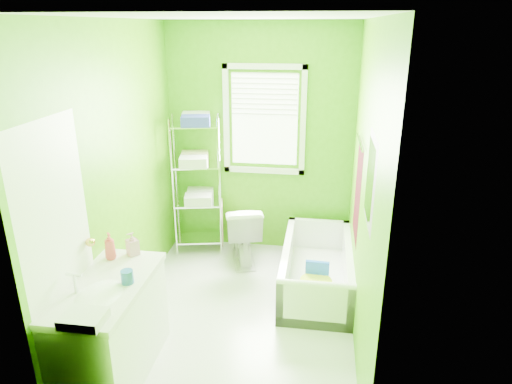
# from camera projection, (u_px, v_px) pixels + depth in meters

# --- Properties ---
(ground) EXTENTS (2.90, 2.90, 0.00)m
(ground) POSITION_uv_depth(u_px,v_px,m) (238.00, 314.00, 4.27)
(ground) COLOR silver
(ground) RESTS_ON ground
(room_envelope) EXTENTS (2.14, 2.94, 2.62)m
(room_envelope) POSITION_uv_depth(u_px,v_px,m) (236.00, 154.00, 3.74)
(room_envelope) COLOR #439207
(room_envelope) RESTS_ON ground
(window) EXTENTS (0.92, 0.05, 1.22)m
(window) POSITION_uv_depth(u_px,v_px,m) (264.00, 115.00, 5.03)
(window) COLOR white
(window) RESTS_ON ground
(door) EXTENTS (0.09, 0.80, 2.00)m
(door) POSITION_uv_depth(u_px,v_px,m) (62.00, 263.00, 3.15)
(door) COLOR white
(door) RESTS_ON ground
(right_wall_decor) EXTENTS (0.04, 1.48, 1.17)m
(right_wall_decor) POSITION_uv_depth(u_px,v_px,m) (362.00, 187.00, 3.66)
(right_wall_decor) COLOR #3E070D
(right_wall_decor) RESTS_ON ground
(bathtub) EXTENTS (0.69, 1.47, 0.48)m
(bathtub) POSITION_uv_depth(u_px,v_px,m) (316.00, 274.00, 4.65)
(bathtub) COLOR white
(bathtub) RESTS_ON ground
(toilet) EXTENTS (0.56, 0.77, 0.70)m
(toilet) POSITION_uv_depth(u_px,v_px,m) (243.00, 232.00, 5.13)
(toilet) COLOR white
(toilet) RESTS_ON ground
(vanity) EXTENTS (0.54, 1.09, 1.02)m
(vanity) POSITION_uv_depth(u_px,v_px,m) (111.00, 327.00, 3.41)
(vanity) COLOR white
(vanity) RESTS_ON ground
(wire_shelf_unit) EXTENTS (0.60, 0.50, 1.64)m
(wire_shelf_unit) POSITION_uv_depth(u_px,v_px,m) (198.00, 170.00, 5.17)
(wire_shelf_unit) COLOR silver
(wire_shelf_unit) RESTS_ON ground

